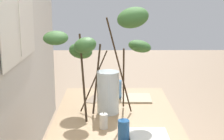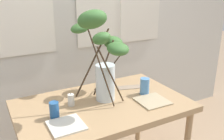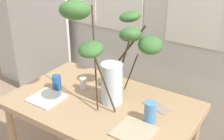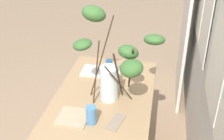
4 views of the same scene
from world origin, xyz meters
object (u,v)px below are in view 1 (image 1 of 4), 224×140
(plate_square_right, at_px, (136,98))
(pillar_candle, at_px, (104,121))
(vase_with_branches, at_px, (104,60))
(plate_square_left, at_px, (149,136))
(drinking_glass_blue_left, at_px, (124,130))
(dining_table, at_px, (116,126))
(drinking_glass_blue_right, at_px, (117,89))

(plate_square_right, distance_m, pillar_candle, 0.61)
(vase_with_branches, xyz_separation_m, plate_square_left, (-0.38, -0.25, -0.35))
(drinking_glass_blue_left, relative_size, pillar_candle, 1.10)
(plate_square_left, xyz_separation_m, plate_square_right, (0.69, 0.02, -0.00))
(vase_with_branches, height_order, drinking_glass_blue_left, vase_with_branches)
(vase_with_branches, bearing_deg, drinking_glass_blue_left, -164.90)
(drinking_glass_blue_left, bearing_deg, dining_table, 5.28)
(drinking_glass_blue_right, relative_size, plate_square_left, 0.63)
(drinking_glass_blue_left, height_order, plate_square_right, drinking_glass_blue_left)
(vase_with_branches, bearing_deg, pillar_candle, -179.56)
(dining_table, height_order, drinking_glass_blue_left, drinking_glass_blue_left)
(vase_with_branches, bearing_deg, plate_square_left, -146.53)
(pillar_candle, bearing_deg, plate_square_right, -22.69)
(dining_table, bearing_deg, vase_with_branches, 61.77)
(drinking_glass_blue_right, bearing_deg, vase_with_branches, 164.43)
(drinking_glass_blue_right, distance_m, plate_square_right, 0.16)
(dining_table, height_order, plate_square_left, plate_square_left)
(plate_square_left, relative_size, pillar_candle, 2.11)
(drinking_glass_blue_right, height_order, plate_square_left, drinking_glass_blue_right)
(vase_with_branches, relative_size, plate_square_right, 3.26)
(vase_with_branches, relative_size, plate_square_left, 3.40)
(drinking_glass_blue_right, relative_size, plate_square_right, 0.61)
(drinking_glass_blue_left, bearing_deg, plate_square_right, -9.84)
(drinking_glass_blue_right, bearing_deg, pillar_candle, 171.33)
(drinking_glass_blue_right, bearing_deg, plate_square_left, -167.20)
(plate_square_right, bearing_deg, plate_square_left, -178.53)
(plate_square_right, height_order, pillar_candle, pillar_candle)
(drinking_glass_blue_left, relative_size, drinking_glass_blue_right, 0.83)
(drinking_glass_blue_right, bearing_deg, plate_square_right, -101.25)
(plate_square_right, relative_size, pillar_candle, 2.20)
(dining_table, relative_size, vase_with_branches, 1.74)
(drinking_glass_blue_left, xyz_separation_m, plate_square_left, (0.03, -0.14, -0.05))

